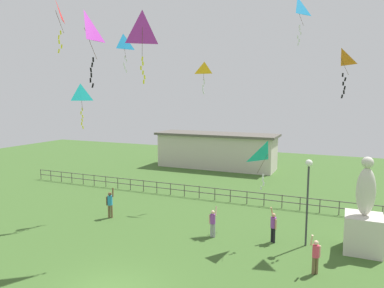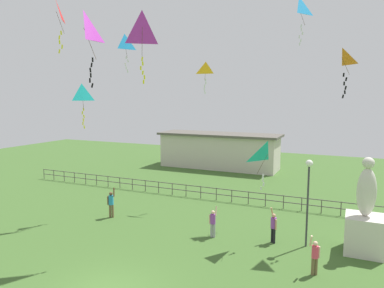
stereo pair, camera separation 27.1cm
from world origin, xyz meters
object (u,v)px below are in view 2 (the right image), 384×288
kite_3 (56,13)px  kite_4 (206,69)px  person_1 (111,202)px  person_2 (273,226)px  person_0 (315,255)px  kite_1 (299,9)px  kite_6 (82,94)px  lamppost (308,184)px  kite_8 (84,30)px  statue_monument (365,224)px  person_3 (213,222)px  kite_2 (125,43)px  kite_0 (342,60)px  kite_5 (142,29)px  kite_7 (267,155)px

kite_3 → kite_4: kite_3 is taller
person_1 → person_2: size_ratio=1.04×
person_0 → kite_1: (-2.32, 8.65, 12.34)m
kite_3 → kite_6: kite_3 is taller
lamppost → kite_6: (-13.43, -1.10, 4.56)m
person_1 → kite_8: (3.08, -5.52, 9.53)m
statue_monument → kite_8: 15.99m
person_3 → kite_2: (-7.25, 2.51, 10.29)m
kite_0 → statue_monument: bearing=-38.1°
person_3 → kite_5: kite_5 is taller
kite_5 → person_2: bearing=29.5°
kite_3 → kite_4: (3.61, 10.24, -2.07)m
statue_monument → lamppost: 3.26m
person_2 → kite_1: 13.65m
person_1 → kite_7: bearing=-3.0°
person_1 → kite_5: 11.30m
kite_5 → kite_7: (5.56, 2.57, -6.09)m
kite_2 → statue_monument: bearing=-4.9°
kite_3 → person_3: bearing=32.0°
person_1 → kite_8: bearing=-60.8°
kite_0 → person_3: bearing=-158.5°
kite_8 → kite_4: bearing=84.5°
kite_5 → person_1: bearing=145.4°
kite_1 → kite_8: size_ratio=0.93×
person_1 → kite_5: bearing=-34.6°
person_1 → kite_1: (10.34, 6.12, 12.25)m
statue_monument → kite_4: kite_4 is taller
kite_2 → kite_3: (0.67, -6.62, 0.51)m
kite_7 → kite_1: bearing=87.5°
person_2 → kite_6: 13.69m
kite_2 → kite_8: (3.21, -7.63, -0.67)m
statue_monument → person_3: statue_monument is taller
person_1 → kite_2: 10.42m
kite_3 → kite_7: size_ratio=1.01×
kite_1 → kite_8: kite_1 is taller
person_1 → kite_3: kite_3 is taller
kite_0 → kite_8: 12.61m
statue_monument → person_1: 14.67m
person_2 → person_3: 3.24m
kite_0 → kite_8: size_ratio=0.77×
kite_1 → kite_8: 13.99m
person_1 → kite_1: bearing=30.6°
kite_0 → kite_8: (-10.09, -7.50, 0.96)m
kite_1 → kite_4: bearing=-176.4°
kite_1 → kite_6: bearing=-150.2°
person_2 → kite_8: (-7.23, -5.72, 9.57)m
kite_4 → kite_5: 8.93m
person_3 → kite_2: size_ratio=0.71×
statue_monument → person_2: (-4.32, -0.63, -0.53)m
lamppost → person_2: bearing=-170.7°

